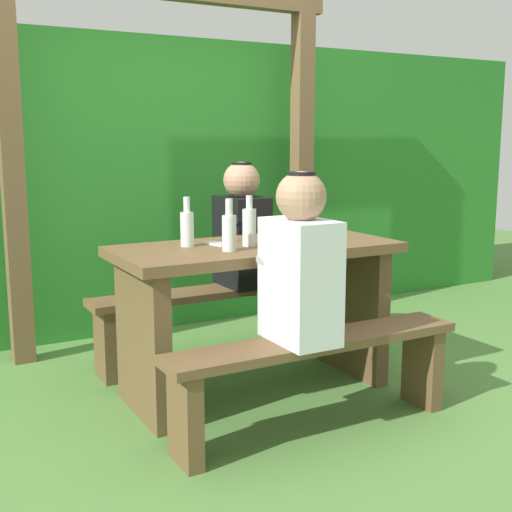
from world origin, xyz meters
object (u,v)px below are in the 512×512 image
at_px(picnic_table, 256,293).
at_px(cell_phone, 217,244).
at_px(bottle_left, 249,226).
at_px(bottle_right, 187,227).
at_px(bench_far, 210,309).
at_px(person_black_coat, 242,229).
at_px(bench_near, 316,364).
at_px(drinking_glass, 315,234).
at_px(bottle_center, 229,231).
at_px(person_white_shirt, 300,264).

distance_m(picnic_table, cell_phone, 0.32).
bearing_deg(bottle_left, bottle_right, 153.53).
distance_m(bench_far, bottle_right, 0.77).
bearing_deg(person_black_coat, bench_near, -100.79).
bearing_deg(bench_far, picnic_table, -90.00).
bearing_deg(cell_phone, picnic_table, -40.78).
bearing_deg(drinking_glass, bottle_left, 164.98).
relative_size(bench_far, bottle_center, 5.77).
height_order(person_white_shirt, bottle_right, person_white_shirt).
relative_size(drinking_glass, cell_phone, 0.69).
bearing_deg(bottle_center, picnic_table, 29.07).
xyz_separation_m(picnic_table, bench_far, (0.00, 0.54, -0.21)).
xyz_separation_m(person_white_shirt, person_black_coat, (0.29, 1.08, 0.00)).
height_order(drinking_glass, bottle_right, bottle_right).
bearing_deg(cell_phone, drinking_glass, -39.82).
bearing_deg(picnic_table, drinking_glass, -23.46).
xyz_separation_m(person_black_coat, drinking_glass, (0.06, -0.66, 0.05)).
height_order(picnic_table, person_white_shirt, person_white_shirt).
bearing_deg(cell_phone, bench_far, 53.63).
relative_size(picnic_table, bottle_left, 5.71).
distance_m(bench_near, bottle_left, 0.76).
relative_size(drinking_glass, bottle_center, 0.40).
relative_size(person_white_shirt, bottle_left, 2.93).
bearing_deg(person_white_shirt, cell_phone, 97.83).
xyz_separation_m(bench_near, bench_far, (0.00, 1.08, 0.00)).
relative_size(drinking_glass, bottle_left, 0.40).
relative_size(person_white_shirt, cell_phone, 5.14).
bearing_deg(bottle_center, bench_near, -64.37).
distance_m(bench_near, drinking_glass, 0.71).
distance_m(person_black_coat, bottle_left, 0.63).
bearing_deg(bottle_center, drinking_glass, -0.35).
bearing_deg(bench_near, picnic_table, 90.00).
bearing_deg(bench_far, person_black_coat, -0.92).
relative_size(person_black_coat, drinking_glass, 7.39).
xyz_separation_m(bench_far, cell_phone, (-0.17, -0.46, 0.46)).
height_order(bench_near, drinking_glass, drinking_glass).
relative_size(person_black_coat, bottle_center, 2.96).
relative_size(bench_near, bench_far, 1.00).
xyz_separation_m(picnic_table, drinking_glass, (0.27, -0.12, 0.30)).
bearing_deg(bench_near, bottle_left, 96.01).
bearing_deg(bottle_right, bottle_center, -61.67).
xyz_separation_m(bench_near, bottle_right, (-0.32, 0.65, 0.55)).
distance_m(bottle_center, cell_phone, 0.22).
relative_size(bottle_right, cell_phone, 1.72).
distance_m(person_black_coat, drinking_glass, 0.66).
height_order(bench_far, bottle_left, bottle_left).
xyz_separation_m(picnic_table, bottle_left, (-0.05, -0.03, 0.35)).
distance_m(bench_far, bottle_left, 0.80).
distance_m(picnic_table, bottle_left, 0.35).
xyz_separation_m(picnic_table, person_white_shirt, (-0.09, -0.54, 0.24)).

